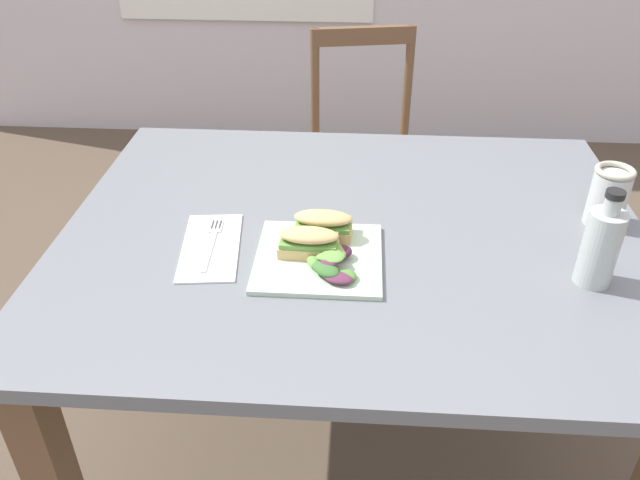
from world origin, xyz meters
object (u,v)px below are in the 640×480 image
at_px(chair_wooden_far, 366,156).
at_px(mason_jar_iced_tea, 608,199).
at_px(dining_table, 352,274).
at_px(plate_lunch, 319,258).
at_px(fork_on_napkin, 212,240).
at_px(sandwich_half_front, 309,242).
at_px(sandwich_half_back, 323,224).
at_px(bottle_cold_brew, 599,250).

distance_m(chair_wooden_far, mason_jar_iced_tea, 1.09).
height_order(dining_table, plate_lunch, plate_lunch).
distance_m(fork_on_napkin, mason_jar_iced_tea, 0.82).
relative_size(sandwich_half_front, sandwich_half_back, 1.00).
relative_size(sandwich_half_front, fork_on_napkin, 0.64).
distance_m(sandwich_half_back, bottle_cold_brew, 0.52).
xyz_separation_m(dining_table, plate_lunch, (-0.07, -0.12, 0.12)).
height_order(chair_wooden_far, plate_lunch, chair_wooden_far).
xyz_separation_m(plate_lunch, sandwich_half_back, (0.00, 0.07, 0.03)).
relative_size(dining_table, mason_jar_iced_tea, 9.47).
height_order(plate_lunch, mason_jar_iced_tea, mason_jar_iced_tea).
relative_size(fork_on_napkin, bottle_cold_brew, 0.98).
distance_m(dining_table, sandwich_half_back, 0.17).
distance_m(plate_lunch, sandwich_half_front, 0.04).
bearing_deg(plate_lunch, sandwich_half_front, 165.08).
bearing_deg(chair_wooden_far, bottle_cold_brew, -69.72).
bearing_deg(sandwich_half_front, mason_jar_iced_tea, 15.87).
bearing_deg(bottle_cold_brew, plate_lunch, 176.12).
xyz_separation_m(chair_wooden_far, sandwich_half_back, (-0.09, -1.01, 0.33)).
relative_size(chair_wooden_far, plate_lunch, 3.56).
distance_m(sandwich_half_front, mason_jar_iced_tea, 0.64).
distance_m(sandwich_half_front, bottle_cold_brew, 0.53).
height_order(dining_table, sandwich_half_back, sandwich_half_back).
distance_m(sandwich_half_back, fork_on_napkin, 0.23).
height_order(dining_table, chair_wooden_far, chair_wooden_far).
bearing_deg(chair_wooden_far, sandwich_half_back, -95.26).
bearing_deg(fork_on_napkin, sandwich_half_front, -11.35).
bearing_deg(bottle_cold_brew, dining_table, 160.93).
height_order(sandwich_half_front, bottle_cold_brew, bottle_cold_brew).
distance_m(chair_wooden_far, fork_on_napkin, 1.12).
relative_size(sandwich_half_front, bottle_cold_brew, 0.63).
relative_size(dining_table, plate_lunch, 4.99).
bearing_deg(sandwich_half_back, bottle_cold_brew, -11.73).
bearing_deg(mason_jar_iced_tea, sandwich_half_back, -169.53).
relative_size(plate_lunch, bottle_cold_brew, 1.28).
bearing_deg(sandwich_half_back, chair_wooden_far, 84.74).
distance_m(chair_wooden_far, plate_lunch, 1.12).
height_order(sandwich_half_front, sandwich_half_back, same).
distance_m(chair_wooden_far, sandwich_half_front, 1.13).
bearing_deg(chair_wooden_far, plate_lunch, -95.15).
bearing_deg(fork_on_napkin, sandwich_half_back, 6.35).
bearing_deg(chair_wooden_far, fork_on_napkin, -107.04).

